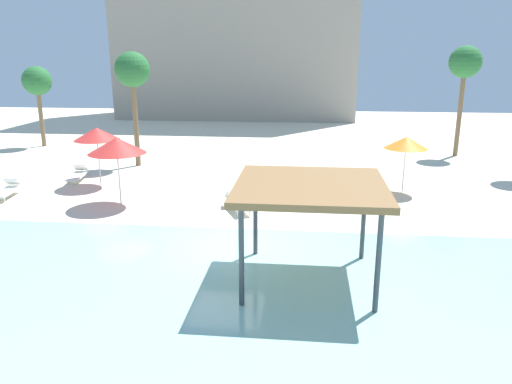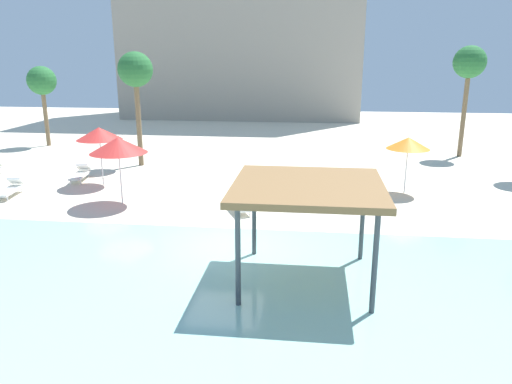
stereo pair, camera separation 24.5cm
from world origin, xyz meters
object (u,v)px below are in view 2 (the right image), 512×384
beach_umbrella_red_1 (99,134)px  beach_umbrella_orange_2 (408,143)px  shade_pavilion (308,190)px  lounge_chair_4 (255,178)px  palm_tree_2 (135,72)px  palm_tree_3 (42,82)px  beach_umbrella_red_3 (118,145)px  lounge_chair_3 (80,173)px  lounge_chair_1 (238,202)px  lounge_chair_2 (11,189)px  palm_tree_0 (469,65)px

beach_umbrella_red_1 → beach_umbrella_orange_2: bearing=0.9°
shade_pavilion → lounge_chair_4: 10.79m
beach_umbrella_orange_2 → palm_tree_2: size_ratio=0.41×
palm_tree_2 → palm_tree_3: bearing=148.2°
beach_umbrella_red_1 → palm_tree_2: 5.14m
beach_umbrella_red_3 → lounge_chair_3: beach_umbrella_red_3 is taller
lounge_chair_1 → lounge_chair_3: same height
lounge_chair_2 → palm_tree_0: (22.41, 11.46, 5.16)m
beach_umbrella_red_3 → lounge_chair_2: (-5.42, 0.56, -2.18)m
lounge_chair_1 → lounge_chair_4: bearing=151.8°
beach_umbrella_red_3 → palm_tree_0: palm_tree_0 is taller
lounge_chair_3 → palm_tree_3: (-6.59, 8.89, 3.96)m
lounge_chair_1 → lounge_chair_4: size_ratio=1.02×
lounge_chair_3 → palm_tree_2: size_ratio=0.31×
beach_umbrella_red_1 → beach_umbrella_orange_2: size_ratio=1.09×
lounge_chair_3 → beach_umbrella_orange_2: bearing=78.3°
lounge_chair_2 → lounge_chair_4: same height
lounge_chair_3 → beach_umbrella_red_3: bearing=34.9°
palm_tree_3 → beach_umbrella_orange_2: bearing=-22.8°
shade_pavilion → lounge_chair_2: 15.25m
beach_umbrella_orange_2 → lounge_chair_1: beach_umbrella_orange_2 is taller
lounge_chair_4 → lounge_chair_2: bearing=-42.5°
lounge_chair_2 → lounge_chair_4: (10.67, 3.14, 0.00)m
lounge_chair_2 → lounge_chair_4: bearing=98.6°
beach_umbrella_orange_2 → palm_tree_0: 10.59m
palm_tree_0 → lounge_chair_1: bearing=-134.1°
beach_umbrella_red_1 → palm_tree_0: (19.10, 9.11, 2.99)m
palm_tree_3 → lounge_chair_3: bearing=-53.4°
lounge_chair_2 → palm_tree_3: bearing=-166.0°
lounge_chair_2 → lounge_chair_4: 11.12m
beach_umbrella_red_1 → palm_tree_3: size_ratio=0.52×
palm_tree_0 → palm_tree_3: (-27.20, 0.52, -1.20)m
beach_umbrella_red_1 → lounge_chair_4: (7.36, 0.79, -2.17)m
beach_umbrella_red_3 → palm_tree_0: 21.03m
beach_umbrella_orange_2 → lounge_chair_4: (-6.96, 0.56, -1.97)m
beach_umbrella_red_3 → palm_tree_2: (-1.74, 7.29, 2.65)m
shade_pavilion → palm_tree_0: (9.10, 18.52, 2.84)m
shade_pavilion → lounge_chair_2: (-13.31, 7.06, -2.32)m
lounge_chair_4 → palm_tree_0: palm_tree_0 is taller
shade_pavilion → beach_umbrella_red_3: beach_umbrella_red_3 is taller
palm_tree_0 → palm_tree_2: (-18.73, -4.73, -0.32)m
beach_umbrella_red_1 → lounge_chair_1: size_ratio=1.42×
beach_umbrella_orange_2 → lounge_chair_4: beach_umbrella_orange_2 is taller
lounge_chair_1 → lounge_chair_2: size_ratio=1.01×
beach_umbrella_red_3 → lounge_chair_3: (-3.62, 3.65, -2.18)m
lounge_chair_2 → beach_umbrella_red_3: bearing=76.3°
beach_umbrella_red_1 → lounge_chair_4: size_ratio=1.45×
beach_umbrella_red_3 → lounge_chair_4: bearing=35.2°
lounge_chair_3 → lounge_chair_4: same height
shade_pavilion → lounge_chair_4: (-2.65, 10.20, -2.32)m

